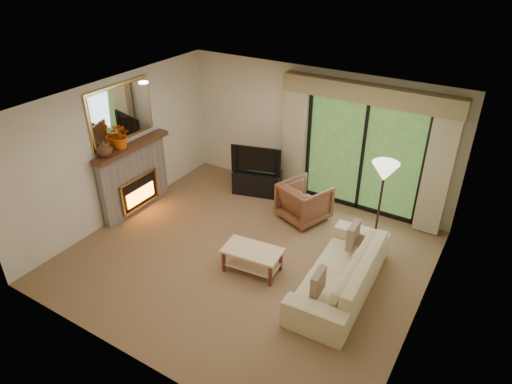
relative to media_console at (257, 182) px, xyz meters
The scene contains 22 objects.
floor 2.19m from the media_console, 63.43° to the right, with size 5.50×5.50×0.00m, color olive.
ceiling 3.21m from the media_console, 63.43° to the right, with size 5.50×5.50×0.00m, color white.
wall_back 1.54m from the media_console, 29.43° to the left, with size 5.00×5.00×0.00m, color beige.
wall_front 4.68m from the media_console, 77.64° to the right, with size 5.00×5.00×0.00m, color beige.
wall_left 2.84m from the media_console, 132.31° to the right, with size 5.00×5.00×0.00m, color beige.
wall_right 4.34m from the media_console, 27.63° to the right, with size 5.00×5.00×0.00m, color beige.
fireplace 2.45m from the media_console, 133.40° to the right, with size 0.24×1.70×1.37m, color gray, non-canonical shape.
mirror 3.00m from the media_console, 134.84° to the right, with size 0.07×1.45×1.02m, color gold, non-canonical shape.
sliding_door 2.21m from the media_console, 14.21° to the left, with size 2.26×0.10×2.16m, color black, non-canonical shape.
curtain_left 1.21m from the media_console, 31.96° to the left, with size 0.45×0.18×2.35m, color tan.
curtain_right 3.48m from the media_console, ahead, with size 0.45×0.18×2.35m, color tan.
cornice 2.90m from the media_console, 11.73° to the left, with size 3.20×0.24×0.32m, color #948054.
media_console is the anchor object (origin of this frame).
tv 0.53m from the media_console, ahead, with size 1.02×0.13×0.59m, color black.
armchair 1.33m from the media_console, 17.44° to the right, with size 0.79×0.81×0.74m, color brown.
sofa 3.19m from the media_console, 35.96° to the right, with size 2.29×0.90×0.67m, color #D0BE8C.
pillow_near 3.58m from the media_console, 45.33° to the right, with size 0.10×0.37×0.37m, color brown.
pillow_far 2.80m from the media_console, 25.83° to the right, with size 0.10×0.40×0.40m, color brown.
coffee_table 2.52m from the media_console, 60.55° to the right, with size 0.91×0.50×0.41m, color beige, non-canonical shape.
floor_lamp 2.80m from the media_console, 12.15° to the right, with size 0.43×0.43×1.60m, color beige, non-canonical shape.
vase 3.12m from the media_console, 124.94° to the right, with size 0.27×0.27×0.28m, color #4A2A18.
branches 2.89m from the media_console, 130.01° to the right, with size 0.43×0.37×0.48m, color #D05408.
Camera 1 is at (3.29, -5.09, 4.71)m, focal length 32.00 mm.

